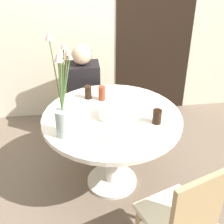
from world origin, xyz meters
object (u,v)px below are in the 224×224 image
object	(u,v)px
drink_glass_1	(88,92)
drink_glass_2	(157,117)
birthday_cake	(112,113)
chair_left_flank	(183,216)
drink_glass_0	(102,93)
chair_right_flank	(79,89)
side_plate	(119,136)
flower_vase	(63,110)
person_boy	(84,97)

from	to	relation	value
drink_glass_1	drink_glass_2	distance (m)	0.70
birthday_cake	drink_glass_1	xyz separation A→B (m)	(-0.18, 0.34, 0.02)
chair_left_flank	drink_glass_0	size ratio (longest dim) A/B	7.07
chair_right_flank	side_plate	xyz separation A→B (m)	(0.26, -1.21, 0.21)
flower_vase	chair_left_flank	bearing A→B (deg)	-43.13
chair_right_flank	flower_vase	world-z (taller)	flower_vase
drink_glass_2	drink_glass_0	bearing A→B (deg)	132.56
side_plate	person_boy	bearing A→B (deg)	101.71
chair_left_flank	birthday_cake	bearing A→B (deg)	-89.81
birthday_cake	flower_vase	distance (m)	0.47
flower_vase	drink_glass_0	xyz separation A→B (m)	(0.33, 0.50, -0.16)
birthday_cake	side_plate	size ratio (longest dim) A/B	1.15
chair_left_flank	drink_glass_1	bearing A→B (deg)	-88.00
chair_right_flank	drink_glass_1	world-z (taller)	chair_right_flank
flower_vase	side_plate	world-z (taller)	flower_vase
chair_left_flank	birthday_cake	distance (m)	0.98
flower_vase	side_plate	distance (m)	0.46
chair_left_flank	birthday_cake	world-z (taller)	chair_left_flank
side_plate	person_boy	xyz separation A→B (m)	(-0.22, 1.06, -0.23)
birthday_cake	drink_glass_0	size ratio (longest dim) A/B	1.73
person_boy	drink_glass_0	bearing A→B (deg)	-72.91
drink_glass_1	side_plate	bearing A→B (deg)	-72.86
side_plate	flower_vase	bearing A→B (deg)	170.02
drink_glass_0	drink_glass_1	xyz separation A→B (m)	(-0.12, 0.04, -0.01)
chair_right_flank	side_plate	distance (m)	1.26
drink_glass_0	drink_glass_2	distance (m)	0.59
flower_vase	chair_right_flank	bearing A→B (deg)	82.97
flower_vase	side_plate	bearing A→B (deg)	-9.98
birthday_cake	side_plate	bearing A→B (deg)	-86.82
chair_right_flank	drink_glass_2	world-z (taller)	chair_right_flank
chair_left_flank	person_boy	xyz separation A→B (m)	(-0.54, 1.66, -0.02)
flower_vase	drink_glass_2	world-z (taller)	flower_vase
drink_glass_0	birthday_cake	bearing A→B (deg)	-79.47
chair_right_flank	drink_glass_2	bearing A→B (deg)	-76.07
drink_glass_2	chair_right_flank	bearing A→B (deg)	118.71
chair_right_flank	drink_glass_1	xyz separation A→B (m)	(0.07, -0.59, 0.27)
birthday_cake	person_boy	world-z (taller)	person_boy
drink_glass_0	chair_right_flank	bearing A→B (deg)	106.54
drink_glass_2	person_boy	distance (m)	1.10
birthday_cake	drink_glass_0	xyz separation A→B (m)	(-0.06, 0.30, 0.03)
chair_right_flank	side_plate	bearing A→B (deg)	-92.68
flower_vase	birthday_cake	bearing A→B (deg)	28.20
side_plate	chair_right_flank	bearing A→B (deg)	102.11
drink_glass_1	flower_vase	bearing A→B (deg)	-110.99
person_boy	chair_left_flank	bearing A→B (deg)	-71.98
drink_glass_2	person_boy	xyz separation A→B (m)	(-0.54, 0.91, -0.29)
chair_right_flank	person_boy	world-z (taller)	person_boy
chair_left_flank	birthday_cake	xyz separation A→B (m)	(-0.34, 0.88, 0.25)
chair_right_flank	drink_glass_2	distance (m)	1.25
flower_vase	drink_glass_0	size ratio (longest dim) A/B	5.90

